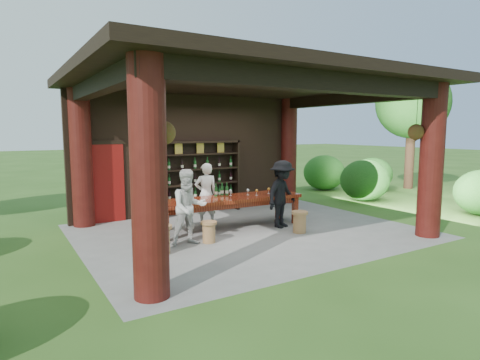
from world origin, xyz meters
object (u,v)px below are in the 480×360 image
stool_near_left (209,231)px  guest_man (282,194)px  stool_near_right (300,221)px  napkin_basket (187,198)px  stool_far_left (161,239)px  wine_shelf (201,177)px  guest_woman (189,207)px  host (206,194)px  tasting_table (229,202)px

stool_near_left → guest_man: (2.11, 0.29, 0.57)m
stool_near_right → napkin_basket: napkin_basket is taller
stool_near_right → stool_far_left: size_ratio=0.89×
napkin_basket → guest_man: bearing=-13.9°
stool_far_left → guest_man: bearing=9.0°
wine_shelf → guest_woman: wine_shelf is taller
guest_woman → napkin_basket: size_ratio=5.94×
wine_shelf → host: 1.48m
stool_near_right → guest_woman: (-2.54, 0.42, 0.51)m
wine_shelf → guest_man: 2.70m
stool_near_right → stool_far_left: (-3.25, 0.12, 0.03)m
guest_man → host: bearing=120.9°
host → napkin_basket: (-0.79, -0.63, 0.06)m
wine_shelf → stool_far_left: wine_shelf is taller
tasting_table → napkin_basket: 1.09m
wine_shelf → stool_near_right: 3.39m
stool_near_right → stool_far_left: bearing=177.9°
tasting_table → guest_woman: guest_woman is taller
stool_near_left → guest_woman: guest_woman is taller
stool_far_left → guest_man: (3.23, 0.51, 0.51)m
stool_near_left → stool_far_left: bearing=-168.6°
wine_shelf → guest_woman: 3.20m
guest_woman → guest_man: guest_man is taller
tasting_table → stool_far_left: bearing=-152.6°
guest_man → napkin_basket: size_ratio=6.20×
tasting_table → stool_near_left: tasting_table is taller
guest_woman → napkin_basket: guest_woman is taller
tasting_table → stool_near_left: size_ratio=8.19×
wine_shelf → guest_man: size_ratio=1.43×
stool_near_right → guest_man: bearing=92.1°
host → guest_man: guest_man is taller
stool_near_left → host: size_ratio=0.29×
tasting_table → guest_woman: size_ratio=2.35×
wine_shelf → stool_near_right: size_ratio=4.69×
guest_woman → guest_man: 2.53m
stool_far_left → guest_woman: 0.91m
guest_woman → guest_man: size_ratio=0.96×
host → guest_man: (1.44, -1.18, 0.04)m
stool_near_right → guest_man: guest_man is taller
tasting_table → guest_woman: bearing=-150.5°
stool_far_left → host: (1.79, 1.69, 0.47)m
tasting_table → stool_near_right: tasting_table is taller
stool_near_left → stool_near_right: 2.16m
stool_near_right → guest_man: 0.84m
tasting_table → guest_woman: 1.58m
host → guest_woman: guest_woman is taller
stool_near_right → host: bearing=128.9°
host → napkin_basket: size_ratio=5.88×
tasting_table → host: size_ratio=2.38×
stool_near_left → guest_woman: 0.68m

